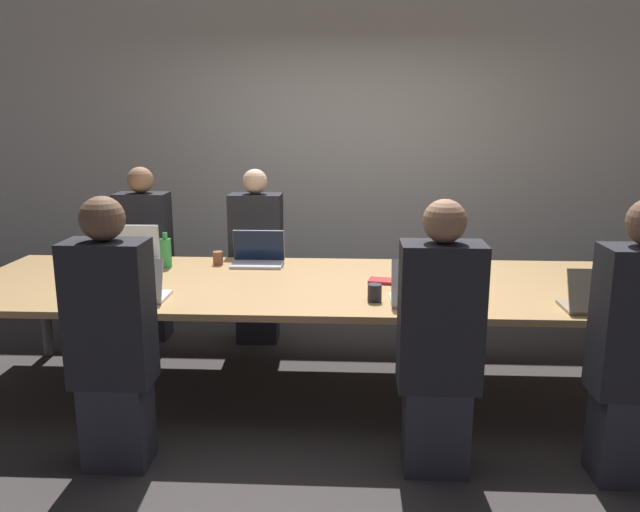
% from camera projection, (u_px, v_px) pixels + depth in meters
% --- Properties ---
extents(ground_plane, '(24.00, 24.00, 0.00)m').
position_uv_depth(ground_plane, '(336.00, 389.00, 4.12)').
color(ground_plane, '#383333').
extents(curtain_wall, '(12.00, 0.06, 2.80)m').
position_uv_depth(curtain_wall, '(343.00, 155.00, 5.89)').
color(curtain_wall, beige).
rests_on(curtain_wall, ground_plane).
extents(conference_table, '(4.73, 1.37, 0.73)m').
position_uv_depth(conference_table, '(337.00, 289.00, 3.97)').
color(conference_table, tan).
rests_on(conference_table, ground_plane).
extents(laptop_near_right, '(0.33, 0.25, 0.24)m').
position_uv_depth(laptop_near_right, '(596.00, 299.00, 3.36)').
color(laptop_near_right, gray).
rests_on(laptop_near_right, conference_table).
extents(person_near_right, '(0.40, 0.24, 1.41)m').
position_uv_depth(person_near_right, '(637.00, 348.00, 2.96)').
color(person_near_right, '#2D2D38').
rests_on(person_near_right, ground_plane).
extents(cup_near_right, '(0.07, 0.07, 0.08)m').
position_uv_depth(cup_near_right, '(639.00, 302.00, 3.42)').
color(cup_near_right, red).
rests_on(cup_near_right, conference_table).
extents(laptop_far_left, '(0.32, 0.25, 0.26)m').
position_uv_depth(laptop_far_left, '(135.00, 251.00, 4.52)').
color(laptop_far_left, '#B7B7BC').
rests_on(laptop_far_left, conference_table).
extents(person_far_left, '(0.40, 0.24, 1.38)m').
position_uv_depth(person_far_left, '(145.00, 257.00, 4.94)').
color(person_far_left, '#2D2D38').
rests_on(person_far_left, ground_plane).
extents(bottle_far_left, '(0.08, 0.08, 0.25)m').
position_uv_depth(bottle_far_left, '(166.00, 252.00, 4.34)').
color(bottle_far_left, green).
rests_on(bottle_far_left, conference_table).
extents(laptop_far_midleft, '(0.37, 0.23, 0.24)m').
position_uv_depth(laptop_far_midleft, '(258.00, 255.00, 4.43)').
color(laptop_far_midleft, '#B7B7BC').
rests_on(laptop_far_midleft, conference_table).
extents(person_far_midleft, '(0.40, 0.24, 1.37)m').
position_uv_depth(person_far_midleft, '(257.00, 260.00, 4.88)').
color(person_far_midleft, '#2D2D38').
rests_on(person_far_midleft, ground_plane).
extents(cup_far_midleft, '(0.07, 0.07, 0.09)m').
position_uv_depth(cup_far_midleft, '(218.00, 258.00, 4.43)').
color(cup_far_midleft, brown).
rests_on(cup_far_midleft, conference_table).
extents(laptop_near_left, '(0.33, 0.25, 0.25)m').
position_uv_depth(laptop_near_left, '(137.00, 288.00, 3.57)').
color(laptop_near_left, silver).
rests_on(laptop_near_left, conference_table).
extents(person_near_left, '(0.40, 0.24, 1.40)m').
position_uv_depth(person_near_left, '(112.00, 339.00, 3.10)').
color(person_near_left, '#2D2D38').
rests_on(person_near_left, ground_plane).
extents(cup_near_left, '(0.09, 0.09, 0.08)m').
position_uv_depth(cup_near_left, '(98.00, 289.00, 3.67)').
color(cup_near_left, white).
rests_on(cup_near_left, conference_table).
extents(bottle_near_left, '(0.06, 0.06, 0.27)m').
position_uv_depth(bottle_near_left, '(103.00, 276.00, 3.67)').
color(bottle_near_left, '#ADD1E0').
rests_on(bottle_near_left, conference_table).
extents(laptop_near_midright, '(0.33, 0.27, 0.27)m').
position_uv_depth(laptop_near_midright, '(420.00, 292.00, 3.48)').
color(laptop_near_midright, silver).
rests_on(laptop_near_midright, conference_table).
extents(person_near_midright, '(0.40, 0.24, 1.39)m').
position_uv_depth(person_near_midright, '(439.00, 344.00, 3.05)').
color(person_near_midright, '#2D2D38').
rests_on(person_near_midright, ground_plane).
extents(cup_near_midright, '(0.08, 0.08, 0.10)m').
position_uv_depth(cup_near_midright, '(375.00, 293.00, 3.55)').
color(cup_near_midright, '#232328').
rests_on(cup_near_midright, conference_table).
extents(stapler, '(0.09, 0.16, 0.05)m').
position_uv_depth(stapler, '(433.00, 289.00, 3.72)').
color(stapler, black).
rests_on(stapler, conference_table).
extents(notebook, '(0.20, 0.15, 0.02)m').
position_uv_depth(notebook, '(383.00, 281.00, 3.96)').
color(notebook, maroon).
rests_on(notebook, conference_table).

